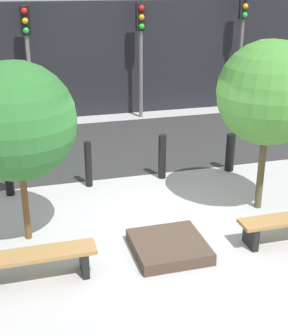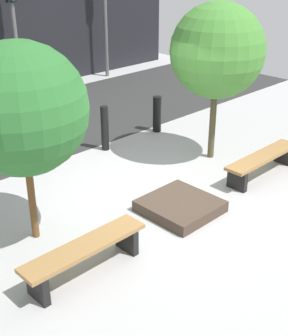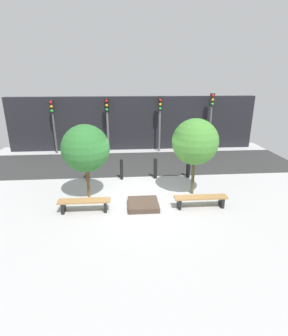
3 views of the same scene
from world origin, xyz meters
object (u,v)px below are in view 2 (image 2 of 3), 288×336
object	(u,v)px
bollard_center	(105,128)
tree_behind_right_bench	(217,51)
tree_behind_left_bench	(21,109)
traffic_light_mid_east	(13,13)
bench_right	(263,160)
bollard_left	(41,149)
bollard_right	(157,114)
planter_bed	(180,206)
bench_left	(85,252)

from	to	relation	value
bollard_center	tree_behind_right_bench	bearing A→B (deg)	-54.12
tree_behind_left_bench	traffic_light_mid_east	distance (m)	7.75
bench_right	bollard_left	world-z (taller)	bollard_left
tree_behind_left_bench	bollard_right	bearing A→B (deg)	22.08
bench_right	tree_behind_right_bench	xyz separation A→B (m)	(0.00, 1.26, 1.90)
planter_bed	tree_behind_right_bench	bearing A→B (deg)	26.13
traffic_light_mid_east	bollard_right	bearing A→B (deg)	-81.08
tree_behind_left_bench	bollard_right	size ratio (longest dim) A/B	3.47
planter_bed	traffic_light_mid_east	world-z (taller)	traffic_light_mid_east
bench_left	bollard_right	size ratio (longest dim) A/B	2.18
bollard_left	bollard_center	distance (m)	1.62
bench_right	tree_behind_left_bench	size ratio (longest dim) A/B	0.67
bollard_left	traffic_light_mid_east	world-z (taller)	traffic_light_mid_east
tree_behind_left_bench	bench_right	bearing A→B (deg)	-16.26
planter_bed	tree_behind_left_bench	world-z (taller)	tree_behind_left_bench
bollard_left	traffic_light_mid_east	xyz separation A→B (m)	(2.48, 4.87, 1.89)
planter_bed	tree_behind_right_bench	world-z (taller)	tree_behind_right_bench
tree_behind_left_bench	tree_behind_right_bench	bearing A→B (deg)	0.00
tree_behind_left_bench	tree_behind_right_bench	size ratio (longest dim) A/B	0.95
bench_right	bollard_left	distance (m)	4.31
tree_behind_right_bench	bollard_right	size ratio (longest dim) A/B	3.67
traffic_light_mid_east	planter_bed	bearing A→B (deg)	-102.07
bench_left	bollard_left	xyz separation A→B (m)	(1.35, 3.12, 0.16)
bench_right	bollard_right	size ratio (longest dim) A/B	2.31
tree_behind_right_bench	bollard_right	world-z (taller)	tree_behind_right_bench
bench_right	traffic_light_mid_east	world-z (taller)	traffic_light_mid_east
bollard_center	bollard_right	world-z (taller)	bollard_center
bollard_center	bollard_left	bearing A→B (deg)	180.00
planter_bed	bollard_left	bearing A→B (deg)	105.51
bench_right	tree_behind_left_bench	xyz separation A→B (m)	(-4.31, 1.26, 1.73)
planter_bed	tree_behind_right_bench	xyz separation A→B (m)	(2.16, 1.06, 2.13)
tree_behind_right_bench	traffic_light_mid_east	distance (m)	6.76
bench_right	planter_bed	size ratio (longest dim) A/B	1.72
bench_left	bench_right	world-z (taller)	bench_left
bollard_right	traffic_light_mid_east	distance (m)	5.31
tree_behind_left_bench	bollard_right	world-z (taller)	tree_behind_left_bench
bollard_left	bollard_right	xyz separation A→B (m)	(3.24, 0.00, -0.06)
tree_behind_left_bench	bollard_center	size ratio (longest dim) A/B	3.02
bench_right	traffic_light_mid_east	distance (m)	8.27
bench_left	bollard_right	bearing A→B (deg)	34.06
bollard_right	traffic_light_mid_east	size ratio (longest dim) A/B	0.25
bench_left	traffic_light_mid_east	world-z (taller)	traffic_light_mid_east
bench_right	tree_behind_left_bench	world-z (taller)	tree_behind_left_bench
bollard_right	tree_behind_right_bench	bearing A→B (deg)	-98.39
planter_bed	bollard_center	xyz separation A→B (m)	(0.81, 2.92, 0.40)
bench_right	bollard_left	bearing A→B (deg)	133.72
bench_right	traffic_light_mid_east	size ratio (longest dim) A/B	0.58
bollard_right	traffic_light_mid_east	bearing A→B (deg)	98.92
planter_bed	traffic_light_mid_east	distance (m)	8.29
tree_behind_right_bench	bollard_right	distance (m)	2.60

